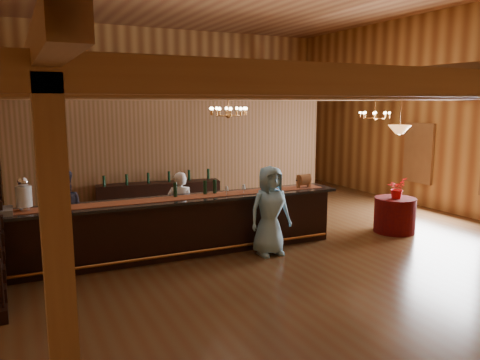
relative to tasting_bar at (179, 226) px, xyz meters
name	(u,v)px	position (x,y,z in m)	size (l,w,h in m)	color
floor	(255,239)	(1.88, 0.33, -0.58)	(14.00, 14.00, 0.00)	#52361D
wall_back	(161,110)	(1.88, 7.33, 2.17)	(12.00, 0.10, 5.50)	#BF8C45
wall_right	(452,112)	(7.88, 0.33, 2.17)	(0.10, 14.00, 5.50)	#BF8C45
beam_grid	(245,92)	(1.88, 0.83, 2.66)	(11.90, 13.90, 0.39)	olive
support_posts	(266,171)	(1.88, -0.17, 1.02)	(9.20, 10.20, 3.20)	olive
partition_wall	(181,155)	(1.38, 3.83, 0.97)	(9.00, 0.18, 3.10)	brown
window_right_back	(419,153)	(7.83, 1.33, 0.97)	(0.12, 1.05, 1.75)	white
backroom_boxes	(167,180)	(1.58, 5.83, -0.06)	(4.10, 0.60, 1.10)	black
tasting_bar	(179,226)	(0.00, 0.00, 0.00)	(6.92, 1.06, 1.16)	black
beverage_dispenser	(24,195)	(-2.73, 0.12, 0.85)	(0.26, 0.26, 0.60)	silver
raffle_drum	(304,180)	(2.85, -0.12, 0.74)	(0.34, 0.24, 0.30)	brown
bar_bottle_0	(175,190)	(-0.01, 0.13, 0.72)	(0.07, 0.07, 0.30)	black
bar_bottle_1	(205,187)	(0.61, 0.12, 0.72)	(0.07, 0.07, 0.30)	black
bar_bottle_2	(215,187)	(0.82, 0.11, 0.72)	(0.07, 0.07, 0.30)	black
backbar_shelf	(159,199)	(0.58, 3.34, -0.13)	(3.24, 0.51, 0.91)	black
round_table	(395,215)	(5.08, -0.62, -0.18)	(0.94, 0.94, 0.82)	#530705
chandelier_left	(228,111)	(1.36, 0.58, 2.24)	(0.80, 0.80, 0.53)	#A86830
chandelier_right	(375,115)	(6.05, 1.29, 2.09)	(0.80, 0.80, 0.68)	#A86830
pendant_lamp	(399,129)	(5.08, -0.62, 1.82)	(0.52, 0.52, 0.90)	#A86830
bartender	(180,209)	(0.25, 0.64, 0.20)	(0.58, 0.38, 1.58)	white
staff_second	(63,215)	(-2.08, 0.74, 0.30)	(0.86, 0.67, 1.76)	#282634
guest	(270,211)	(1.64, -0.76, 0.31)	(0.87, 0.57, 1.79)	#80BBDC
floor_plant	(287,180)	(5.01, 4.06, -0.03)	(0.61, 0.50, 1.12)	#1C4E1B
table_flowers	(397,188)	(5.06, -0.66, 0.47)	(0.43, 0.38, 0.48)	red
table_vase	(398,192)	(5.09, -0.66, 0.38)	(0.15, 0.15, 0.30)	#A86830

